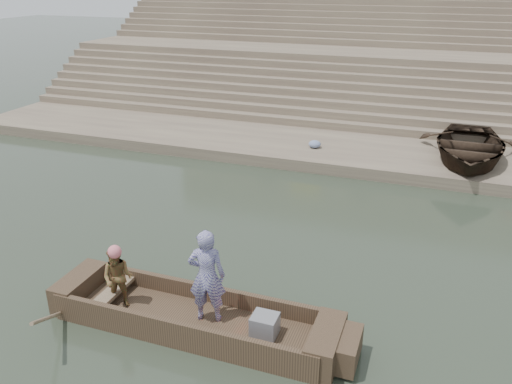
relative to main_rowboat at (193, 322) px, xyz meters
The scene contains 12 objects.
ground 3.07m from the main_rowboat, 63.27° to the left, with size 120.00×120.00×0.00m, color #2A3527.
lower_landing 10.83m from the main_rowboat, 82.68° to the left, with size 32.00×4.00×0.40m, color gray.
mid_landing 18.34m from the main_rowboat, 85.67° to the left, with size 32.00×3.00×2.80m, color gray.
upper_landing 25.40m from the main_rowboat, 86.87° to the left, with size 32.00×3.00×5.20m, color gray.
ghat_steps 20.05m from the main_rowboat, 86.04° to the left, with size 32.00×11.00×5.20m.
main_rowboat is the anchor object (origin of this frame).
rowboat_trim 0.29m from the main_rowboat, ahead, with size 6.04×2.63×1.92m.
standing_man 1.08m from the main_rowboat, 17.07° to the left, with size 0.68×0.44×1.85m, color navy.
rowing_man 1.68m from the main_rowboat, behind, with size 0.61×0.47×1.25m, color #277730.
television 1.46m from the main_rowboat, ahead, with size 0.46×0.42×0.40m.
beached_rowboat 11.83m from the main_rowboat, 65.31° to the left, with size 3.36×4.70×0.97m, color #2D2116.
cloth_bundles 11.99m from the main_rowboat, 64.19° to the left, with size 11.77×1.97×0.26m.
Camera 1 is at (2.49, -9.90, 6.22)m, focal length 36.32 mm.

